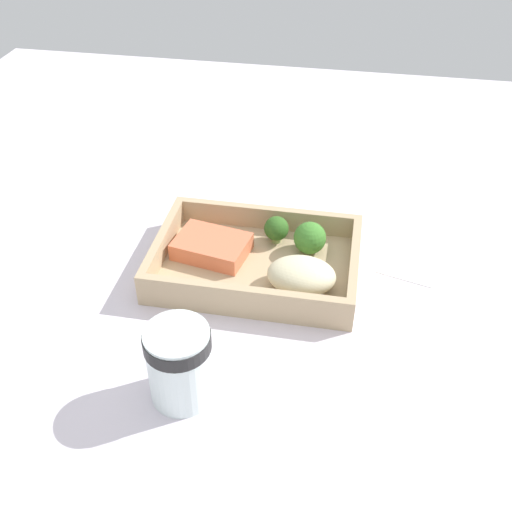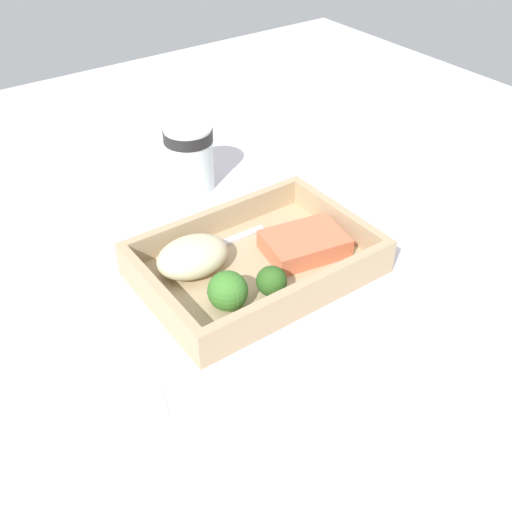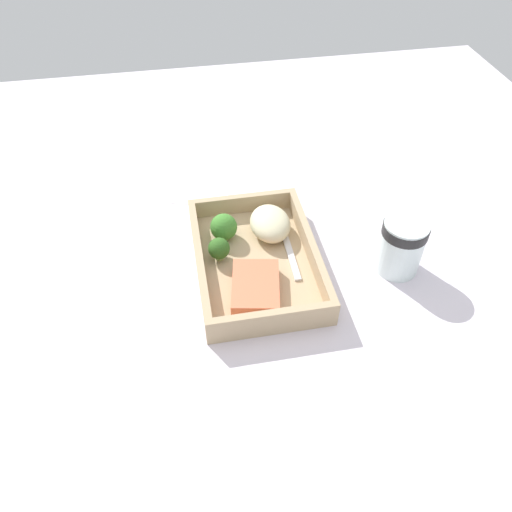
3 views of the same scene
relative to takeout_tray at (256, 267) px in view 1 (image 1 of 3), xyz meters
The scene contains 10 objects.
ground_plane 1.60cm from the takeout_tray, ahead, with size 160.00×160.00×2.00cm, color silver.
takeout_tray is the anchor object (origin of this frame).
tray_rim 2.38cm from the takeout_tray, ahead, with size 28.80×20.01×3.57cm.
salmon_fillet 7.18cm from the takeout_tray, 169.09° to the left, with size 10.32×7.37×2.59cm, color #DE6F4B.
mashed_potatoes 8.38cm from the takeout_tray, 28.82° to the right, with size 9.37×7.10×4.26cm, color beige.
broccoli_floret_1 8.92cm from the takeout_tray, 31.77° to the left, with size 4.75×4.75×4.80cm.
broccoli_floret_2 6.90cm from the takeout_tray, 71.39° to the left, with size 3.68×3.68×4.24cm.
fork 7.16cm from the takeout_tray, 60.22° to the right, with size 15.83×2.26×0.44cm.
paper_cup 24.32cm from the takeout_tray, 100.41° to the right, with size 7.43×7.43×9.96cm.
receipt_slip 23.52cm from the takeout_tray, 17.37° to the left, with size 8.08×11.09×0.24cm, color white.
Camera 1 is at (12.03, -65.65, 55.38)cm, focal length 42.00 mm.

